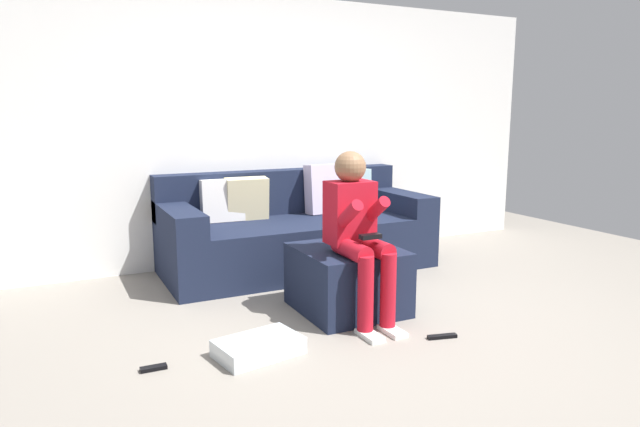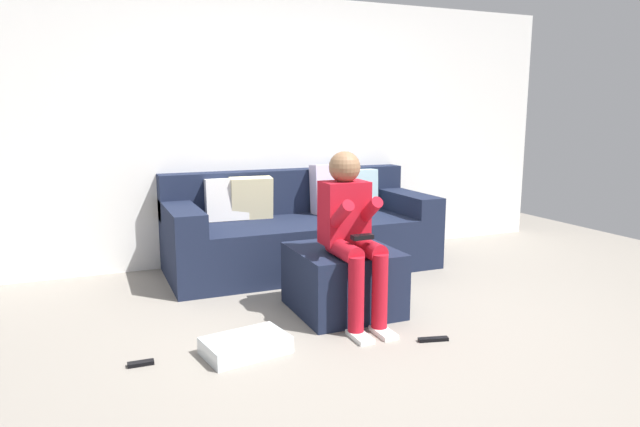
# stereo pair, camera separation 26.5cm
# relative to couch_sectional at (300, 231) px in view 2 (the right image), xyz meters

# --- Properties ---
(ground_plane) EXTENTS (7.95, 7.95, 0.00)m
(ground_plane) POSITION_rel_couch_sectional_xyz_m (-0.14, -1.75, -0.33)
(ground_plane) COLOR gray
(wall_back) EXTENTS (6.12, 0.10, 2.44)m
(wall_back) POSITION_rel_couch_sectional_xyz_m (-0.14, 0.48, 0.88)
(wall_back) COLOR white
(wall_back) RESTS_ON ground_plane
(couch_sectional) EXTENTS (2.35, 0.98, 0.92)m
(couch_sectional) POSITION_rel_couch_sectional_xyz_m (0.00, 0.00, 0.00)
(couch_sectional) COLOR #192138
(couch_sectional) RESTS_ON ground_plane
(ottoman) EXTENTS (0.67, 0.72, 0.45)m
(ottoman) POSITION_rel_couch_sectional_xyz_m (-0.13, -1.19, -0.11)
(ottoman) COLOR #192138
(ottoman) RESTS_ON ground_plane
(person_seated) EXTENTS (0.30, 0.64, 1.14)m
(person_seated) POSITION_rel_couch_sectional_xyz_m (-0.16, -1.38, 0.32)
(person_seated) COLOR red
(person_seated) RESTS_ON ground_plane
(storage_bin) EXTENTS (0.52, 0.38, 0.10)m
(storage_bin) POSITION_rel_couch_sectional_xyz_m (-0.96, -1.63, -0.28)
(storage_bin) COLOR silver
(storage_bin) RESTS_ON ground_plane
(remote_near_ottoman) EXTENTS (0.19, 0.08, 0.02)m
(remote_near_ottoman) POSITION_rel_couch_sectional_xyz_m (0.15, -1.90, -0.32)
(remote_near_ottoman) COLOR black
(remote_near_ottoman) RESTS_ON ground_plane
(remote_by_storage_bin) EXTENTS (0.14, 0.13, 0.02)m
(remote_by_storage_bin) POSITION_rel_couch_sectional_xyz_m (-0.77, -1.56, -0.32)
(remote_by_storage_bin) COLOR black
(remote_by_storage_bin) RESTS_ON ground_plane
(remote_under_side_table) EXTENTS (0.14, 0.05, 0.02)m
(remote_under_side_table) POSITION_rel_couch_sectional_xyz_m (-1.54, -1.55, -0.32)
(remote_under_side_table) COLOR black
(remote_under_side_table) RESTS_ON ground_plane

